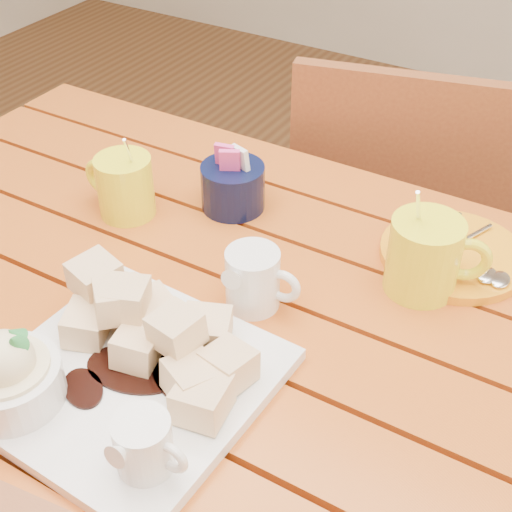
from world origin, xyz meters
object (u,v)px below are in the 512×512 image
Objects in this scene: table at (210,367)px; chair_far at (400,233)px; orange_saucer at (454,255)px; coffee_mug_right at (426,255)px; dessert_plate at (105,366)px; coffee_mug_left at (124,185)px.

table is 0.64m from chair_far.
table is 6.20× the size of orange_saucer.
orange_saucer is 0.22× the size of chair_far.
coffee_mug_right is 0.09m from orange_saucer.
table is 0.36m from orange_saucer.
dessert_plate is at bearing 71.60° from chair_far.
table is 4.13× the size of dessert_plate.
coffee_mug_left is at bearing 164.83° from coffee_mug_right.
coffee_mug_right is 0.57m from chair_far.
chair_far is at bearing 65.07° from coffee_mug_left.
coffee_mug_left is 0.47m from orange_saucer.
coffee_mug_left is (-0.20, 0.27, 0.01)m from dessert_plate.
coffee_mug_right is (0.43, 0.06, 0.01)m from coffee_mug_left.
orange_saucer reaches higher than table.
orange_saucer is at bearing 102.99° from chair_far.
dessert_plate is 0.41m from coffee_mug_right.
coffee_mug_right reaches higher than coffee_mug_left.
orange_saucer is at bearing 58.69° from dessert_plate.
coffee_mug_left is (-0.22, 0.11, 0.15)m from table.
chair_far is at bearing 88.02° from coffee_mug_right.
orange_saucer is (0.02, 0.08, -0.04)m from coffee_mug_right.
coffee_mug_right reaches higher than dessert_plate.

